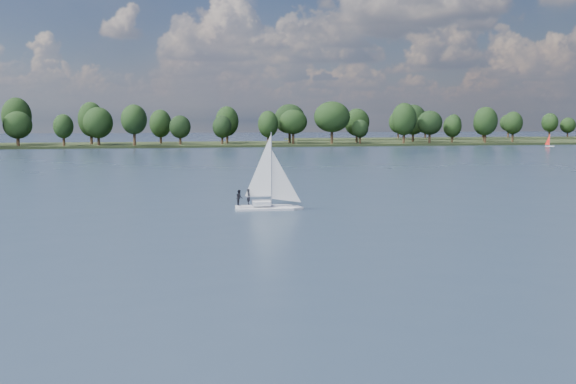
% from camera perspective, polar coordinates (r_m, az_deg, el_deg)
% --- Properties ---
extents(ground, '(700.00, 700.00, 0.00)m').
position_cam_1_polar(ground, '(119.50, -7.90, 2.08)').
color(ground, '#233342').
rests_on(ground, ground).
extents(far_shore, '(660.00, 40.00, 1.50)m').
position_cam_1_polar(far_shore, '(231.24, -9.61, 4.10)').
color(far_shore, black).
rests_on(far_shore, ground).
extents(far_shore_back, '(220.00, 30.00, 1.40)m').
position_cam_1_polar(far_shore_back, '(325.35, 19.61, 4.45)').
color(far_shore_back, black).
rests_on(far_shore_back, ground).
extents(sailboat, '(6.22, 2.13, 8.05)m').
position_cam_1_polar(sailboat, '(63.27, -2.08, 0.40)').
color(sailboat, silver).
rests_on(sailboat, ground).
extents(dinghy_orange, '(3.07, 2.60, 4.68)m').
position_cam_1_polar(dinghy_orange, '(237.38, 22.24, 4.04)').
color(dinghy_orange, white).
rests_on(dinghy_orange, ground).
extents(treeline, '(562.31, 73.95, 18.27)m').
position_cam_1_polar(treeline, '(227.86, -13.69, 5.99)').
color(treeline, black).
rests_on(treeline, ground).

